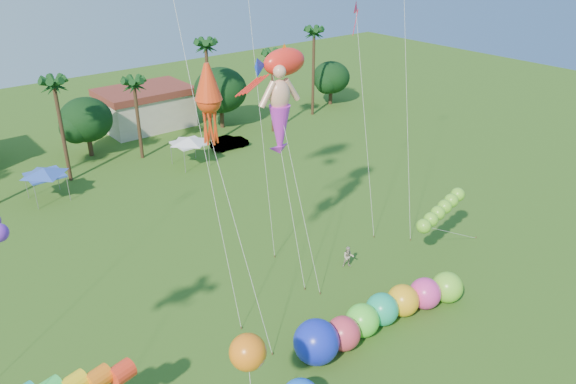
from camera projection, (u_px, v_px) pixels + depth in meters
tree_line at (113, 115)px, 59.20m from camera, size 69.46×8.91×11.00m
buildings_row at (34, 134)px, 60.65m from camera, size 35.00×7.00×4.00m
tent_row at (46, 174)px, 49.07m from camera, size 31.00×4.00×0.60m
car_b at (230, 142)px, 61.93m from camera, size 4.29×1.70×1.39m
spectator_b at (348, 257)px, 40.39m from camera, size 1.01×0.98×1.64m
caterpillar_inflatable at (376, 315)px, 33.95m from camera, size 12.89×3.57×2.62m
green_worm at (424, 226)px, 39.61m from camera, size 9.45×2.73×3.85m
orange_ball_kite at (248, 352)px, 24.60m from camera, size 1.88×2.55×6.37m
merman_kite at (280, 117)px, 35.81m from camera, size 2.43×4.13×14.17m
fish_kite at (284, 62)px, 35.41m from camera, size 4.90×6.37×15.59m
squid_kite at (209, 101)px, 29.26m from camera, size 1.89×5.57×16.22m
delta_kite_red at (356, 13)px, 40.11m from camera, size 1.15×4.12×17.63m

